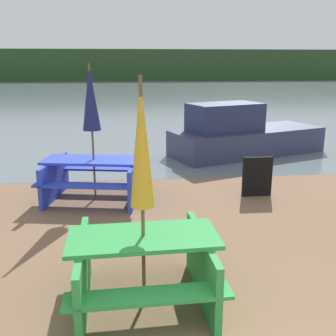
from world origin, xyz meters
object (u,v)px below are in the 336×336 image
object	(u,v)px
umbrella_navy	(91,98)
signboard	(257,177)
umbrella_gold	(142,146)
boat	(242,136)
picnic_table_blue	(94,175)
picnic_table_green	(144,263)

from	to	relation	value
umbrella_navy	signboard	world-z (taller)	umbrella_navy
umbrella_gold	umbrella_navy	world-z (taller)	umbrella_navy
boat	picnic_table_blue	bearing A→B (deg)	-158.59
picnic_table_green	boat	world-z (taller)	boat
picnic_table_blue	signboard	distance (m)	3.01
picnic_table_green	umbrella_gold	xyz separation A→B (m)	(-0.00, 0.00, 1.23)
umbrella_gold	signboard	xyz separation A→B (m)	(2.26, 3.17, -1.30)
picnic_table_blue	umbrella_gold	xyz separation A→B (m)	(0.74, -3.31, 1.22)
boat	signboard	bearing A→B (deg)	-121.45
picnic_table_green	umbrella_gold	bearing A→B (deg)	180.00
umbrella_gold	umbrella_navy	xyz separation A→B (m)	(-0.74, 3.31, 0.15)
picnic_table_blue	umbrella_gold	bearing A→B (deg)	-77.33
picnic_table_green	boat	distance (m)	7.20
picnic_table_green	umbrella_navy	distance (m)	3.67
umbrella_gold	boat	xyz separation A→B (m)	(2.95, 6.56, -1.16)
picnic_table_blue	umbrella_navy	distance (m)	1.38
umbrella_navy	boat	xyz separation A→B (m)	(3.69, 3.25, -1.32)
picnic_table_green	signboard	size ratio (longest dim) A/B	2.08
picnic_table_green	picnic_table_blue	size ratio (longest dim) A/B	0.77
picnic_table_blue	umbrella_navy	xyz separation A→B (m)	(0.00, 0.00, 1.38)
umbrella_gold	boat	bearing A→B (deg)	65.80
picnic_table_green	umbrella_navy	xyz separation A→B (m)	(-0.74, 3.31, 1.39)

